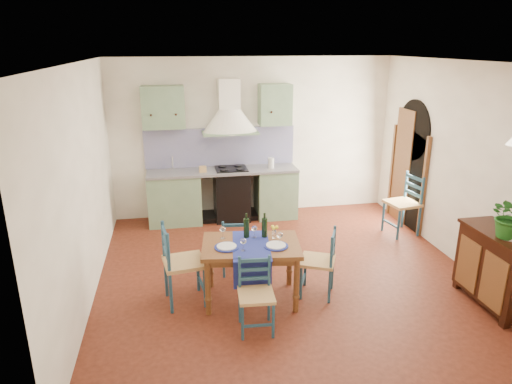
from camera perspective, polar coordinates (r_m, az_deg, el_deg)
floor at (r=6.38m, az=3.73°, el=-10.08°), size 5.00×5.00×0.00m
back_wall at (r=8.04m, az=-3.37°, el=3.96°), size 5.00×0.96×2.80m
right_wall at (r=7.14m, az=23.23°, el=3.05°), size 0.26×5.00×2.80m
left_wall at (r=5.78m, az=-20.77°, el=0.70°), size 0.04×5.00×2.80m
ceiling at (r=5.63m, az=4.33°, el=15.95°), size 5.00×5.00×0.01m
dining_table at (r=5.50m, az=-0.58°, el=-7.32°), size 1.25×0.96×1.05m
chair_near at (r=5.06m, az=-0.02°, el=-12.69°), size 0.41×0.41×0.82m
chair_far at (r=6.21m, az=-2.57°, el=-6.60°), size 0.42×0.42×0.81m
chair_left at (r=5.56m, az=-9.35°, el=-8.79°), size 0.53×0.53×1.01m
chair_right at (r=5.73m, az=8.03°, el=-8.62°), size 0.54×0.54×0.87m
chair_spare at (r=7.83m, az=18.04°, el=-1.38°), size 0.55×0.55×1.00m
sideboard at (r=6.14m, az=28.00°, el=-8.23°), size 0.50×1.05×0.94m
potted_plant at (r=5.79m, az=29.31°, el=-2.66°), size 0.54×0.50×0.51m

